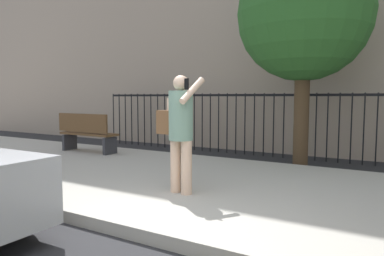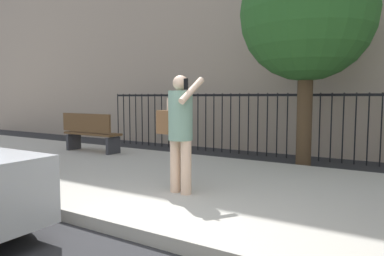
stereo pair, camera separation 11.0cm
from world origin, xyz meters
TOP-DOWN VIEW (x-y plane):
  - ground_plane at (0.00, 0.00)m, footprint 60.00×60.00m
  - sidewalk at (0.00, 2.20)m, footprint 28.00×4.40m
  - iron_fence at (0.00, 5.90)m, footprint 12.03×0.04m
  - pedestrian_on_phone at (-0.51, 1.40)m, footprint 0.68×0.49m
  - street_bench at (-4.49, 3.35)m, footprint 1.60×0.45m
  - street_tree_mid at (0.28, 4.94)m, footprint 2.76×2.76m

SIDE VIEW (x-z plane):
  - ground_plane at x=0.00m, z-range 0.00..0.00m
  - sidewalk at x=0.00m, z-range 0.00..0.15m
  - street_bench at x=-4.49m, z-range 0.18..1.13m
  - iron_fence at x=0.00m, z-range 0.22..1.82m
  - pedestrian_on_phone at x=-0.51m, z-range 0.28..1.94m
  - street_tree_mid at x=0.28m, z-range 0.89..5.49m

